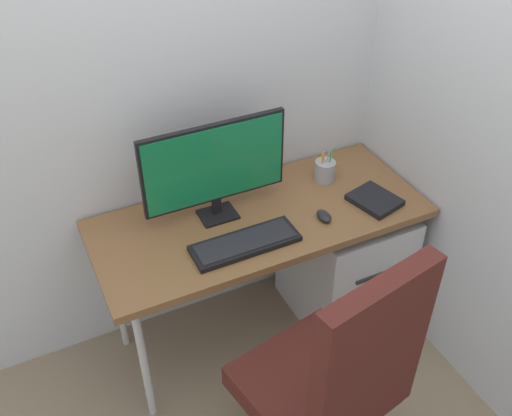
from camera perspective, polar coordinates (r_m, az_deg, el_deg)
The scene contains 11 objects.
ground_plane at distance 3.05m, azimuth 0.35°, elevation -11.85°, with size 8.00×8.00×0.00m, color gray.
wall_back at distance 2.47m, azimuth -3.12°, elevation 15.67°, with size 3.28×0.04×2.80m, color silver.
wall_side_right at distance 2.41m, azimuth 20.36°, elevation 12.87°, with size 0.04×2.43×2.80m, color silver.
desk at distance 2.56m, azimuth 0.41°, elevation -1.69°, with size 1.46×0.62×0.75m.
office_chair at distance 2.17m, azimuth 7.74°, elevation -16.25°, with size 0.60×0.60×1.17m.
filing_cabinet at distance 2.96m, azimuth 8.54°, elevation -5.05°, with size 0.47×0.55×0.67m.
monitor at distance 2.39m, azimuth -4.09°, elevation 4.15°, with size 0.63×0.13×0.45m.
keyboard at distance 2.37m, azimuth -1.07°, elevation -3.47°, with size 0.45×0.16×0.03m.
mouse at distance 2.52m, azimuth 6.70°, elevation -0.77°, with size 0.05×0.09×0.03m, color black.
pen_holder at distance 2.74m, azimuth 6.79°, elevation 3.68°, with size 0.10×0.10×0.18m.
notebook at distance 2.65m, azimuth 11.58°, elevation 0.79°, with size 0.17×0.21×0.03m, color black.
Camera 1 is at (-0.88, -1.77, 2.33)m, focal length 40.70 mm.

